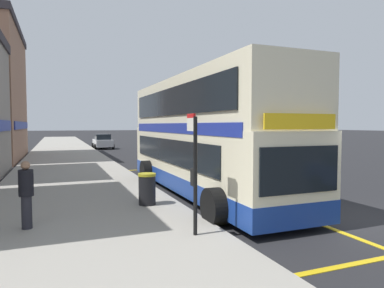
{
  "coord_description": "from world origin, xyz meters",
  "views": [
    {
      "loc": [
        -7.67,
        -6.89,
        2.64
      ],
      "look_at": [
        -2.9,
        5.13,
        1.92
      ],
      "focal_mm": 32.04,
      "sensor_mm": 36.0,
      "label": 1
    }
  ],
  "objects_px": {
    "bus_stop_sign": "(194,164)",
    "pedestrian_waiting_near_sign": "(26,192)",
    "double_decker_bus": "(202,140)",
    "parked_car_silver_behind": "(103,142)",
    "litter_bin": "(147,189)"
  },
  "relations": [
    {
      "from": "double_decker_bus",
      "to": "bus_stop_sign",
      "type": "relative_size",
      "value": 4.19
    },
    {
      "from": "bus_stop_sign",
      "to": "litter_bin",
      "type": "bearing_deg",
      "value": 95.09
    },
    {
      "from": "double_decker_bus",
      "to": "litter_bin",
      "type": "height_order",
      "value": "double_decker_bus"
    },
    {
      "from": "double_decker_bus",
      "to": "parked_car_silver_behind",
      "type": "distance_m",
      "value": 26.55
    },
    {
      "from": "pedestrian_waiting_near_sign",
      "to": "litter_bin",
      "type": "height_order",
      "value": "pedestrian_waiting_near_sign"
    },
    {
      "from": "double_decker_bus",
      "to": "litter_bin",
      "type": "relative_size",
      "value": 11.71
    },
    {
      "from": "bus_stop_sign",
      "to": "pedestrian_waiting_near_sign",
      "type": "xyz_separation_m",
      "value": [
        -3.6,
        1.86,
        -0.73
      ]
    },
    {
      "from": "pedestrian_waiting_near_sign",
      "to": "bus_stop_sign",
      "type": "bearing_deg",
      "value": -27.4
    },
    {
      "from": "bus_stop_sign",
      "to": "pedestrian_waiting_near_sign",
      "type": "distance_m",
      "value": 4.12
    },
    {
      "from": "bus_stop_sign",
      "to": "pedestrian_waiting_near_sign",
      "type": "bearing_deg",
      "value": 152.6
    },
    {
      "from": "double_decker_bus",
      "to": "parked_car_silver_behind",
      "type": "xyz_separation_m",
      "value": [
        -0.5,
        26.51,
        -1.27
      ]
    },
    {
      "from": "bus_stop_sign",
      "to": "parked_car_silver_behind",
      "type": "relative_size",
      "value": 0.66
    },
    {
      "from": "parked_car_silver_behind",
      "to": "double_decker_bus",
      "type": "bearing_deg",
      "value": -89.38
    },
    {
      "from": "bus_stop_sign",
      "to": "pedestrian_waiting_near_sign",
      "type": "height_order",
      "value": "bus_stop_sign"
    },
    {
      "from": "pedestrian_waiting_near_sign",
      "to": "litter_bin",
      "type": "xyz_separation_m",
      "value": [
        3.31,
        1.36,
        -0.39
      ]
    }
  ]
}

